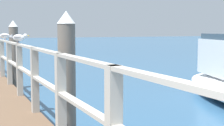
{
  "coord_description": "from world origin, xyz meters",
  "views": [
    {
      "loc": [
        -0.09,
        -0.05,
        1.85
      ],
      "look_at": [
        3.77,
        8.31,
        0.93
      ],
      "focal_mm": 52.76,
      "sensor_mm": 36.0,
      "label": 1
    }
  ],
  "objects": [
    {
      "name": "seagull_background",
      "position": [
        1.06,
        9.65,
        1.7
      ],
      "size": [
        0.46,
        0.24,
        0.21
      ],
      "rotation": [
        0.0,
        0.0,
        1.23
      ],
      "color": "white",
      "rests_on": "pier_railing"
    },
    {
      "name": "seagull_foreground",
      "position": [
        1.07,
        7.27,
        1.7
      ],
      "size": [
        0.38,
        0.36,
        0.21
      ],
      "rotation": [
        0.0,
        0.0,
        3.95
      ],
      "color": "white",
      "rests_on": "pier_railing"
    },
    {
      "name": "dock_piling_near",
      "position": [
        1.44,
        4.99,
        1.09
      ],
      "size": [
        0.29,
        0.29,
        2.15
      ],
      "color": "#6B6056",
      "rests_on": "ground_plane"
    },
    {
      "name": "dock_piling_far",
      "position": [
        1.44,
        10.65,
        1.09
      ],
      "size": [
        0.29,
        0.29,
        2.15
      ],
      "color": "#6B6056",
      "rests_on": "ground_plane"
    }
  ]
}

